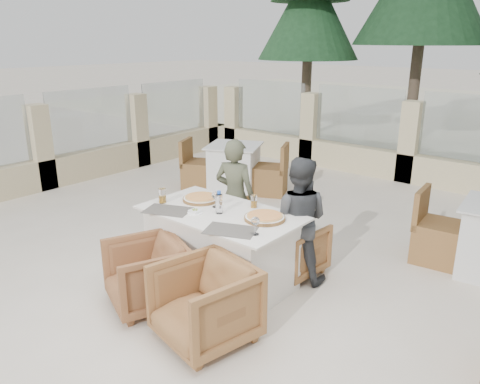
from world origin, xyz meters
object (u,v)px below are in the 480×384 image
Objects in this scene: wine_glass_centre at (215,198)px; beer_glass_right at (254,201)px; wine_glass_corner at (255,225)px; bg_table_a at (234,168)px; armchair_near_right at (205,304)px; beer_glass_left at (162,196)px; armchair_far_right at (292,248)px; olive_dish at (195,211)px; armchair_far_left at (245,229)px; pizza_right at (265,217)px; pizza_left at (201,198)px; dining_table at (221,248)px; water_bottle at (219,202)px; diner_left at (235,197)px; diner_right at (298,220)px; armchair_near_left at (147,274)px.

wine_glass_centre reaches higher than beer_glass_right.
wine_glass_corner reaches higher than bg_table_a.
wine_glass_corner is 0.79m from armchair_near_right.
armchair_far_right is (1.08, 0.81, -0.56)m from beer_glass_left.
olive_dish reaches higher than armchair_far_left.
beer_glass_right reaches higher than pizza_right.
wine_glass_centre is (0.26, -0.05, 0.07)m from pizza_left.
pizza_left is 0.58× the size of armchair_far_left.
beer_glass_right reaches higher than dining_table.
armchair_far_left is at bearing 0.19° from armchair_far_right.
water_bottle is (0.41, -0.16, 0.09)m from pizza_left.
diner_right is at bearing 160.59° from diner_left.
wine_glass_corner is 1.22× the size of beer_glass_left.
bg_table_a is (-2.44, 1.87, -0.27)m from diner_right.
wine_glass_corner is 0.27× the size of armchair_near_left.
bg_table_a is (-2.35, 2.31, -0.41)m from pizza_right.
wine_glass_corner is 0.11× the size of bg_table_a.
armchair_near_right is at bearing -52.27° from wine_glass_centre.
diner_right is (0.71, 0.74, -0.14)m from olive_dish.
pizza_left is at bearing -161.48° from beer_glass_right.
olive_dish is at bearing 58.70° from armchair_far_right.
dining_table and bg_table_a have the same top height.
pizza_left is 1.04m from diner_right.
olive_dish is (-0.04, -0.26, -0.07)m from wine_glass_centre.
pizza_right is at bearing -0.79° from pizza_left.
armchair_near_right is (0.38, -1.12, -0.50)m from beer_glass_right.
olive_dish is (-0.34, -0.50, -0.04)m from beer_glass_right.
bg_table_a is at bearing 115.57° from beer_glass_left.
pizza_left is at bearing 88.84° from armchair_far_left.
wine_glass_centre is 1.23m from armchair_near_right.
water_bottle is 0.68m from beer_glass_left.
bg_table_a is (-1.53, 1.77, -0.29)m from diner_left.
olive_dish is at bearing -154.59° from pizza_right.
diner_right is 0.80× the size of bg_table_a.
water_bottle is 0.83m from diner_right.
armchair_far_right is 0.89m from diner_left.
wine_glass_centre is 0.98m from armchair_far_right.
armchair_near_left is (-0.26, -0.73, -0.57)m from water_bottle.
armchair_far_left is (0.40, 0.87, -0.55)m from beer_glass_left.
diner_right reaches higher than armchair_far_left.
armchair_far_left is 0.89× the size of armchair_near_right.
water_bottle reaches higher than armchair_far_left.
bg_table_a is (-2.06, 2.11, -0.45)m from beer_glass_right.
beer_glass_right is 1.26m from armchair_near_left.
armchair_far_left is at bearing 112.56° from armchair_near_left.
bg_table_a is at bearing 123.46° from olive_dish.
bg_table_a is at bearing 133.35° from wine_glass_corner.
beer_glass_right is at bearing 61.02° from dining_table.
pizza_left is 3.48× the size of olive_dish.
diner_right is at bearing -176.67° from armchair_far_left.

